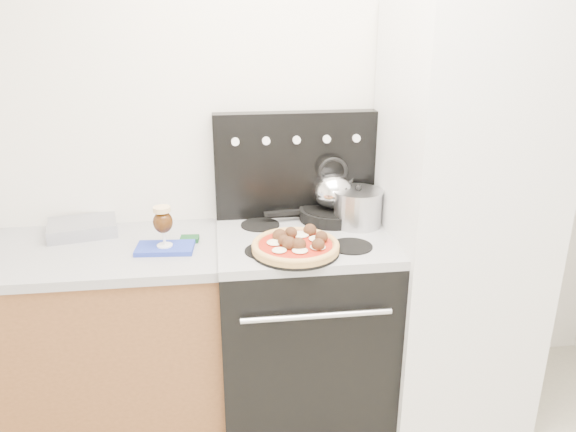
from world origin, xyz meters
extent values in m
cube|color=silver|center=(0.00, 1.50, 1.25)|extent=(3.50, 0.01, 2.50)
cube|color=brown|center=(-1.02, 1.20, 0.43)|extent=(1.45, 0.60, 0.86)
cube|color=#A1A0A6|center=(-1.02, 1.20, 0.88)|extent=(1.48, 0.63, 0.04)
cube|color=black|center=(0.08, 1.18, 0.44)|extent=(0.76, 0.65, 0.88)
cube|color=#ADADB2|center=(0.08, 1.18, 0.90)|extent=(0.76, 0.65, 0.04)
cube|color=black|center=(0.08, 1.45, 1.17)|extent=(0.76, 0.08, 0.50)
cube|color=silver|center=(0.78, 1.15, 0.95)|extent=(0.64, 0.68, 1.90)
cube|color=silver|center=(-0.91, 1.38, 0.93)|extent=(0.33, 0.27, 0.06)
cube|color=#2539AE|center=(-0.52, 1.14, 0.91)|extent=(0.25, 0.16, 0.02)
cylinder|color=black|center=(0.02, 1.00, 0.93)|extent=(0.44, 0.44, 0.01)
cylinder|color=black|center=(0.25, 1.36, 0.95)|extent=(0.34, 0.34, 0.06)
cylinder|color=#B0B0B4|center=(0.35, 1.27, 1.00)|extent=(0.25, 0.25, 0.16)
camera|label=1|loc=(-0.29, -1.10, 1.86)|focal=35.00mm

